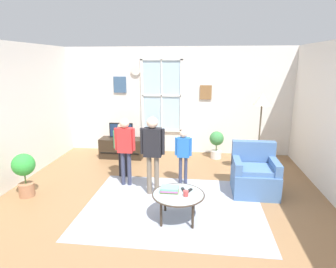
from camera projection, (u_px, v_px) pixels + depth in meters
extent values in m
cube|color=olive|center=(159.00, 208.00, 4.60)|extent=(6.18, 6.53, 0.02)
cube|color=silver|center=(177.00, 101.00, 7.19)|extent=(5.58, 0.12, 2.62)
cube|color=silver|center=(162.00, 96.00, 7.13)|extent=(0.98, 0.02, 1.76)
cube|color=white|center=(161.00, 59.00, 6.90)|extent=(1.04, 0.04, 0.06)
cube|color=white|center=(162.00, 130.00, 7.33)|extent=(1.04, 0.04, 0.06)
cube|color=white|center=(142.00, 95.00, 7.17)|extent=(0.06, 0.04, 1.76)
cube|color=white|center=(181.00, 96.00, 7.06)|extent=(0.06, 0.04, 1.76)
cube|color=white|center=(162.00, 96.00, 7.11)|extent=(0.03, 0.04, 1.76)
cube|color=white|center=(162.00, 96.00, 7.11)|extent=(0.98, 0.04, 0.03)
cube|color=#38567A|center=(120.00, 85.00, 7.18)|extent=(0.32, 0.03, 0.40)
cube|color=olive|center=(206.00, 92.00, 6.97)|extent=(0.28, 0.03, 0.34)
cylinder|color=silver|center=(136.00, 70.00, 7.04)|extent=(0.24, 0.04, 0.24)
cube|color=#999EAD|center=(173.00, 206.00, 4.62)|extent=(2.82, 2.26, 0.01)
cube|color=#2D2319|center=(122.00, 148.00, 6.93)|extent=(1.03, 0.41, 0.48)
cube|color=black|center=(120.00, 153.00, 6.75)|extent=(0.92, 0.02, 0.02)
cylinder|color=#4C4C4C|center=(121.00, 137.00, 6.87)|extent=(0.08, 0.08, 0.05)
cube|color=black|center=(121.00, 130.00, 6.82)|extent=(0.56, 0.05, 0.35)
cube|color=navy|center=(121.00, 130.00, 6.80)|extent=(0.52, 0.01, 0.31)
cube|color=#476B9E|center=(254.00, 182.00, 5.04)|extent=(0.76, 0.72, 0.42)
cube|color=#476B9E|center=(253.00, 153.00, 5.23)|extent=(0.76, 0.16, 0.45)
cube|color=#476B9E|center=(237.00, 164.00, 5.00)|extent=(0.12, 0.65, 0.20)
cube|color=#476B9E|center=(275.00, 166.00, 4.93)|extent=(0.12, 0.65, 0.20)
cube|color=#4D73AA|center=(256.00, 169.00, 4.93)|extent=(0.61, 0.50, 0.08)
cylinder|color=#99B2B7|center=(178.00, 194.00, 4.15)|extent=(0.74, 0.74, 0.02)
torus|color=#3F3328|center=(178.00, 194.00, 4.15)|extent=(0.77, 0.77, 0.02)
cylinder|color=#33281E|center=(165.00, 199.00, 4.44)|extent=(0.04, 0.04, 0.39)
cylinder|color=#33281E|center=(194.00, 201.00, 4.39)|extent=(0.04, 0.04, 0.39)
cylinder|color=#33281E|center=(161.00, 214.00, 4.01)|extent=(0.04, 0.04, 0.39)
cylinder|color=#33281E|center=(193.00, 216.00, 3.96)|extent=(0.04, 0.04, 0.39)
cube|color=olive|center=(170.00, 191.00, 4.21)|extent=(0.27, 0.16, 0.02)
cube|color=#C061A9|center=(170.00, 190.00, 4.20)|extent=(0.25, 0.17, 0.03)
cube|color=#6CB598|center=(170.00, 188.00, 4.20)|extent=(0.26, 0.18, 0.03)
cylinder|color=#BF3F3F|center=(186.00, 193.00, 4.07)|extent=(0.08, 0.08, 0.08)
cube|color=black|center=(183.00, 190.00, 4.25)|extent=(0.09, 0.15, 0.02)
cube|color=black|center=(189.00, 191.00, 4.23)|extent=(0.10, 0.14, 0.02)
cylinder|color=#333851|center=(180.00, 170.00, 5.44)|extent=(0.06, 0.06, 0.53)
cylinder|color=#333851|center=(186.00, 170.00, 5.42)|extent=(0.06, 0.06, 0.53)
cube|color=blue|center=(183.00, 147.00, 5.32)|extent=(0.23, 0.12, 0.38)
sphere|color=beige|center=(184.00, 134.00, 5.26)|extent=(0.14, 0.14, 0.14)
cylinder|color=blue|center=(176.00, 146.00, 5.31)|extent=(0.05, 0.05, 0.34)
cylinder|color=blue|center=(191.00, 147.00, 5.28)|extent=(0.05, 0.05, 0.34)
cylinder|color=black|center=(120.00, 163.00, 5.77)|extent=(0.07, 0.07, 0.56)
cylinder|color=black|center=(125.00, 163.00, 5.76)|extent=(0.07, 0.07, 0.56)
cube|color=#338C59|center=(122.00, 140.00, 5.65)|extent=(0.24, 0.13, 0.40)
sphere|color=#D8AD8C|center=(121.00, 127.00, 5.58)|extent=(0.15, 0.15, 0.15)
cylinder|color=#338C59|center=(115.00, 139.00, 5.64)|extent=(0.05, 0.05, 0.36)
cylinder|color=#338C59|center=(129.00, 140.00, 5.61)|extent=(0.05, 0.05, 0.36)
cylinder|color=#726656|center=(149.00, 175.00, 4.98)|extent=(0.08, 0.08, 0.70)
cylinder|color=#726656|center=(157.00, 175.00, 4.97)|extent=(0.08, 0.08, 0.70)
cube|color=black|center=(153.00, 142.00, 4.83)|extent=(0.30, 0.16, 0.49)
sphere|color=beige|center=(152.00, 123.00, 4.75)|extent=(0.19, 0.19, 0.19)
cylinder|color=black|center=(142.00, 141.00, 4.82)|extent=(0.06, 0.06, 0.44)
cylinder|color=black|center=(163.00, 142.00, 4.78)|extent=(0.06, 0.06, 0.44)
cylinder|color=#333851|center=(123.00, 168.00, 5.37)|extent=(0.08, 0.08, 0.64)
cylinder|color=#333851|center=(129.00, 169.00, 5.35)|extent=(0.08, 0.08, 0.64)
cube|color=red|center=(125.00, 140.00, 5.22)|extent=(0.28, 0.15, 0.46)
sphere|color=beige|center=(124.00, 123.00, 5.15)|extent=(0.17, 0.17, 0.17)
cylinder|color=red|center=(116.00, 139.00, 5.22)|extent=(0.06, 0.06, 0.41)
cylinder|color=red|center=(134.00, 140.00, 5.18)|extent=(0.06, 0.06, 0.41)
cylinder|color=silver|center=(216.00, 154.00, 6.91)|extent=(0.26, 0.26, 0.19)
cylinder|color=#4C7238|center=(216.00, 148.00, 6.87)|extent=(0.02, 0.02, 0.14)
sphere|color=#3B8244|center=(217.00, 138.00, 6.81)|extent=(0.34, 0.34, 0.34)
cylinder|color=#9E6B4C|center=(27.00, 190.00, 4.95)|extent=(0.26, 0.26, 0.23)
cylinder|color=#4C7238|center=(25.00, 179.00, 4.91)|extent=(0.02, 0.02, 0.15)
sphere|color=green|center=(23.00, 165.00, 4.84)|extent=(0.38, 0.38, 0.38)
cylinder|color=black|center=(256.00, 176.00, 5.79)|extent=(0.26, 0.26, 0.03)
cylinder|color=brown|center=(259.00, 142.00, 5.61)|extent=(0.03, 0.03, 1.47)
cone|color=beige|center=(262.00, 99.00, 5.41)|extent=(0.32, 0.32, 0.22)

